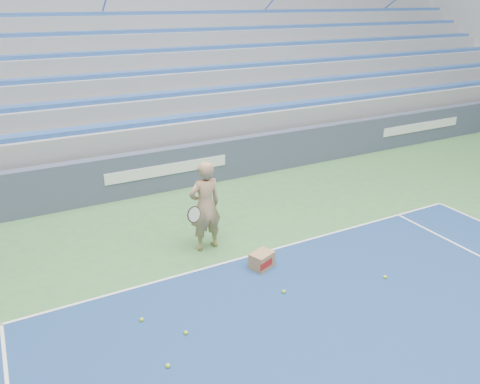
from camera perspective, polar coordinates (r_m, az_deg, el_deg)
name	(u,v)px	position (r m, az deg, el deg)	size (l,w,h in m)	color
sponsor_barrier	(166,169)	(12.11, -8.98, 2.75)	(30.00, 0.32, 1.10)	#3D455D
bleachers	(105,69)	(17.08, -16.09, 14.17)	(31.00, 9.15, 7.30)	gray
tennis_player	(205,206)	(8.99, -4.29, -1.73)	(0.95, 0.86, 1.82)	tan
ball_box	(262,260)	(8.66, 2.68, -8.32)	(0.50, 0.44, 0.31)	#9E764C
tennis_ball_0	(168,366)	(6.76, -8.78, -20.21)	(0.07, 0.07, 0.07)	#A6D42B
tennis_ball_1	(385,277)	(8.78, 17.27, -9.87)	(0.07, 0.07, 0.07)	#A6D42B
tennis_ball_2	(186,333)	(7.24, -6.61, -16.69)	(0.07, 0.07, 0.07)	#A6D42B
tennis_ball_3	(265,264)	(8.80, 3.07, -8.70)	(0.07, 0.07, 0.07)	#A6D42B
tennis_ball_4	(142,320)	(7.58, -11.88, -14.99)	(0.07, 0.07, 0.07)	#A6D42B
tennis_ball_5	(284,292)	(8.07, 5.37, -11.99)	(0.07, 0.07, 0.07)	#A6D42B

